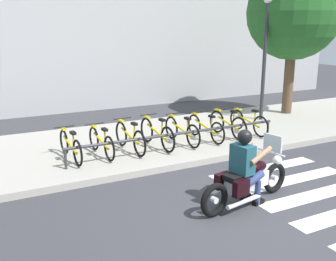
# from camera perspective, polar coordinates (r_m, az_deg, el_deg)

# --- Properties ---
(ground_plane) EXTENTS (48.00, 48.00, 0.00)m
(ground_plane) POSITION_cam_1_polar(r_m,az_deg,el_deg) (7.27, 13.52, -11.12)
(ground_plane) COLOR #38383D
(sidewalk) EXTENTS (24.00, 4.40, 0.15)m
(sidewalk) POSITION_cam_1_polar(r_m,az_deg,el_deg) (10.90, -2.44, -1.50)
(sidewalk) COLOR #A8A399
(sidewalk) RESTS_ON ground
(crosswalk_stripe_2) EXTENTS (2.80, 0.40, 0.01)m
(crosswalk_stripe_2) POSITION_cam_1_polar(r_m,az_deg,el_deg) (8.22, 21.26, -8.60)
(crosswalk_stripe_2) COLOR white
(crosswalk_stripe_2) RESTS_ON ground
(crosswalk_stripe_3) EXTENTS (2.80, 0.40, 0.01)m
(crosswalk_stripe_3) POSITION_cam_1_polar(r_m,az_deg,el_deg) (8.72, 17.33, -6.91)
(crosswalk_stripe_3) COLOR white
(crosswalk_stripe_3) RESTS_ON ground
(crosswalk_stripe_4) EXTENTS (2.80, 0.40, 0.01)m
(crosswalk_stripe_4) POSITION_cam_1_polar(r_m,az_deg,el_deg) (9.26, 13.87, -5.38)
(crosswalk_stripe_4) COLOR white
(crosswalk_stripe_4) RESTS_ON ground
(motorcycle) EXTENTS (2.22, 0.81, 1.19)m
(motorcycle) POSITION_cam_1_polar(r_m,az_deg,el_deg) (7.26, 11.52, -7.16)
(motorcycle) COLOR black
(motorcycle) RESTS_ON ground
(rider) EXTENTS (0.70, 0.62, 1.42)m
(rider) POSITION_cam_1_polar(r_m,az_deg,el_deg) (7.08, 11.23, -4.58)
(rider) COLOR #1E4C59
(rider) RESTS_ON ground
(bicycle_0) EXTENTS (0.48, 1.61, 0.73)m
(bicycle_0) POSITION_cam_1_polar(r_m,az_deg,el_deg) (9.28, -14.06, -2.21)
(bicycle_0) COLOR black
(bicycle_0) RESTS_ON sidewalk
(bicycle_1) EXTENTS (0.48, 1.58, 0.72)m
(bicycle_1) POSITION_cam_1_polar(r_m,az_deg,el_deg) (9.46, -9.72, -1.66)
(bicycle_1) COLOR black
(bicycle_1) RESTS_ON sidewalk
(bicycle_2) EXTENTS (0.48, 1.68, 0.78)m
(bicycle_2) POSITION_cam_1_polar(r_m,az_deg,el_deg) (9.69, -5.58, -1.00)
(bicycle_2) COLOR black
(bicycle_2) RESTS_ON sidewalk
(bicycle_3) EXTENTS (0.48, 1.75, 0.80)m
(bicycle_3) POSITION_cam_1_polar(r_m,az_deg,el_deg) (9.97, -1.66, -0.43)
(bicycle_3) COLOR black
(bicycle_3) RESTS_ON sidewalk
(bicycle_4) EXTENTS (0.48, 1.68, 0.75)m
(bicycle_4) POSITION_cam_1_polar(r_m,az_deg,el_deg) (10.31, 2.03, -0.02)
(bicycle_4) COLOR black
(bicycle_4) RESTS_ON sidewalk
(bicycle_5) EXTENTS (0.48, 1.67, 0.73)m
(bicycle_5) POSITION_cam_1_polar(r_m,az_deg,el_deg) (10.68, 5.47, 0.40)
(bicycle_5) COLOR black
(bicycle_5) RESTS_ON sidewalk
(bicycle_6) EXTENTS (0.48, 1.62, 0.79)m
(bicycle_6) POSITION_cam_1_polar(r_m,az_deg,el_deg) (11.08, 8.68, 0.93)
(bicycle_6) COLOR black
(bicycle_6) RESTS_ON sidewalk
(bicycle_7) EXTENTS (0.48, 1.61, 0.74)m
(bicycle_7) POSITION_cam_1_polar(r_m,az_deg,el_deg) (11.53, 11.64, 1.23)
(bicycle_7) COLOR black
(bicycle_7) RESTS_ON sidewalk
(bike_rack) EXTENTS (5.76, 0.07, 0.49)m
(bike_rack) POSITION_cam_1_polar(r_m,az_deg,el_deg) (9.65, 1.74, -0.56)
(bike_rack) COLOR #333338
(bike_rack) RESTS_ON sidewalk
(street_lamp) EXTENTS (0.28, 0.28, 4.14)m
(street_lamp) POSITION_cam_1_polar(r_m,az_deg,el_deg) (13.16, 13.99, 11.69)
(street_lamp) COLOR #2D2D33
(street_lamp) RESTS_ON ground
(tree_near_rack) EXTENTS (3.22, 3.22, 5.25)m
(tree_near_rack) POSITION_cam_1_polar(r_m,az_deg,el_deg) (14.48, 17.91, 16.03)
(tree_near_rack) COLOR brown
(tree_near_rack) RESTS_ON ground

